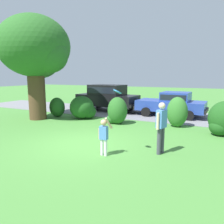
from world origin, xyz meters
TOP-DOWN VIEW (x-y plane):
  - ground_plane at (0.00, 0.00)m, footprint 80.00×80.00m
  - driveway_strip at (0.00, 7.23)m, footprint 28.00×4.40m
  - oak_tree_large at (-5.09, 3.07)m, footprint 4.19×4.35m
  - shrub_near_tree at (-4.50, 3.93)m, footprint 1.04×0.83m
  - shrub_centre_left at (-2.70, 4.18)m, footprint 1.55×1.42m
  - shrub_centre at (-0.26, 3.78)m, footprint 1.13×1.01m
  - shrub_centre_right at (2.78, 4.50)m, footprint 1.04×0.87m
  - shrub_far_end at (4.91, 3.77)m, footprint 1.41×1.20m
  - parked_sedan at (1.96, 7.34)m, footprint 4.46×2.21m
  - parked_suv at (-2.75, 7.41)m, footprint 4.83×2.38m
  - child_thrower at (1.39, -0.72)m, footprint 0.46×0.27m
  - frisbee at (1.75, -0.47)m, footprint 0.30×0.27m
  - adult_onlooker at (3.01, 0.28)m, footprint 0.31×0.51m

SIDE VIEW (x-z plane):
  - ground_plane at x=0.00m, z-range 0.00..0.00m
  - driveway_strip at x=0.00m, z-range 0.00..0.02m
  - shrub_near_tree at x=-4.50m, z-range 0.00..1.22m
  - shrub_centre_left at x=-2.70m, z-range -0.06..1.32m
  - shrub_centre at x=-0.26m, z-range -0.04..1.41m
  - shrub_far_end at x=4.91m, z-range -0.07..1.44m
  - child_thrower at x=1.39m, z-range 0.07..1.36m
  - shrub_centre_right at x=2.78m, z-range 0.00..1.53m
  - parked_sedan at x=1.96m, z-range 0.07..1.63m
  - adult_onlooker at x=3.01m, z-range 0.11..1.85m
  - parked_suv at x=-2.75m, z-range 0.12..2.04m
  - frisbee at x=1.75m, z-range 2.00..2.20m
  - oak_tree_large at x=-5.09m, z-range 1.01..7.00m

